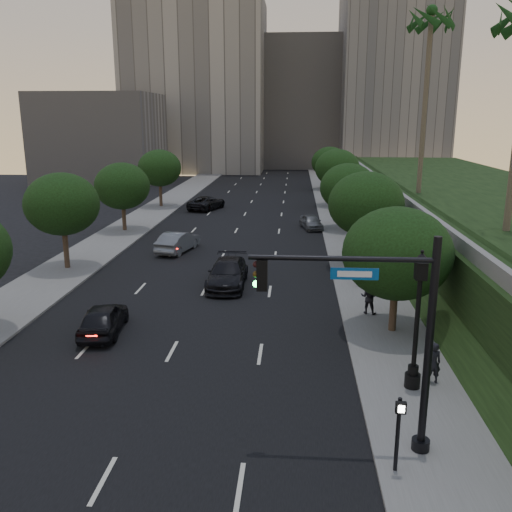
# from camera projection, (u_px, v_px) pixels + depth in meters

# --- Properties ---
(ground) EXTENTS (160.00, 160.00, 0.00)m
(ground) POSITION_uv_depth(u_px,v_px,m) (141.00, 409.00, 19.62)
(ground) COLOR black
(ground) RESTS_ON ground
(road_surface) EXTENTS (16.00, 140.00, 0.02)m
(road_surface) POSITION_uv_depth(u_px,v_px,m) (234.00, 235.00, 48.60)
(road_surface) COLOR black
(road_surface) RESTS_ON ground
(sidewalk_right) EXTENTS (4.50, 140.00, 0.15)m
(sidewalk_right) POSITION_uv_depth(u_px,v_px,m) (349.00, 236.00, 47.87)
(sidewalk_right) COLOR slate
(sidewalk_right) RESTS_ON ground
(sidewalk_left) EXTENTS (4.50, 140.00, 0.15)m
(sidewalk_left) POSITION_uv_depth(u_px,v_px,m) (122.00, 233.00, 49.30)
(sidewalk_left) COLOR slate
(sidewalk_left) RESTS_ON ground
(embankment) EXTENTS (18.00, 90.00, 4.00)m
(embankment) POSITION_uv_depth(u_px,v_px,m) (496.00, 221.00, 44.63)
(embankment) COLOR black
(embankment) RESTS_ON ground
(parapet_wall) EXTENTS (0.35, 90.00, 0.70)m
(parapet_wall) POSITION_uv_depth(u_px,v_px,m) (393.00, 191.00, 44.65)
(parapet_wall) COLOR slate
(parapet_wall) RESTS_ON embankment
(office_block_left) EXTENTS (26.00, 20.00, 32.00)m
(office_block_left) POSITION_uv_depth(u_px,v_px,m) (197.00, 87.00, 105.51)
(office_block_left) COLOR gray
(office_block_left) RESTS_ON ground
(office_block_mid) EXTENTS (22.00, 18.00, 26.00)m
(office_block_mid) POSITION_uv_depth(u_px,v_px,m) (299.00, 104.00, 114.52)
(office_block_mid) COLOR #9A948D
(office_block_mid) RESTS_ON ground
(office_block_right) EXTENTS (20.00, 22.00, 36.00)m
(office_block_right) POSITION_uv_depth(u_px,v_px,m) (392.00, 77.00, 106.22)
(office_block_right) COLOR gray
(office_block_right) RESTS_ON ground
(office_block_filler) EXTENTS (18.00, 16.00, 14.00)m
(office_block_filler) POSITION_uv_depth(u_px,v_px,m) (101.00, 138.00, 87.33)
(office_block_filler) COLOR #9A948D
(office_block_filler) RESTS_ON ground
(tree_right_a) EXTENTS (5.20, 5.20, 6.24)m
(tree_right_a) POSITION_uv_depth(u_px,v_px,m) (397.00, 253.00, 25.63)
(tree_right_a) COLOR #38281C
(tree_right_a) RESTS_ON ground
(tree_right_b) EXTENTS (5.20, 5.20, 6.74)m
(tree_right_b) POSITION_uv_depth(u_px,v_px,m) (366.00, 204.00, 37.10)
(tree_right_b) COLOR #38281C
(tree_right_b) RESTS_ON ground
(tree_right_c) EXTENTS (5.20, 5.20, 6.24)m
(tree_right_c) POSITION_uv_depth(u_px,v_px,m) (348.00, 187.00, 49.78)
(tree_right_c) COLOR #38281C
(tree_right_c) RESTS_ON ground
(tree_right_d) EXTENTS (5.20, 5.20, 6.74)m
(tree_right_d) POSITION_uv_depth(u_px,v_px,m) (337.00, 168.00, 63.18)
(tree_right_d) COLOR #38281C
(tree_right_d) RESTS_ON ground
(tree_right_e) EXTENTS (5.20, 5.20, 6.24)m
(tree_right_e) POSITION_uv_depth(u_px,v_px,m) (330.00, 162.00, 77.80)
(tree_right_e) COLOR #38281C
(tree_right_e) RESTS_ON ground
(tree_left_b) EXTENTS (5.00, 5.00, 6.71)m
(tree_left_b) POSITION_uv_depth(u_px,v_px,m) (62.00, 204.00, 36.59)
(tree_left_b) COLOR #38281C
(tree_left_b) RESTS_ON ground
(tree_left_c) EXTENTS (5.00, 5.00, 6.34)m
(tree_left_c) POSITION_uv_depth(u_px,v_px,m) (122.00, 186.00, 49.25)
(tree_left_c) COLOR #38281C
(tree_left_c) RESTS_ON ground
(tree_left_d) EXTENTS (5.00, 5.00, 6.71)m
(tree_left_d) POSITION_uv_depth(u_px,v_px,m) (160.00, 168.00, 62.68)
(tree_left_d) COLOR #38281C
(tree_left_d) RESTS_ON ground
(palm_far) EXTENTS (3.20, 3.20, 15.50)m
(palm_far) POSITION_uv_depth(u_px,v_px,m) (431.00, 22.00, 43.10)
(palm_far) COLOR #4C4233
(palm_far) RESTS_ON embankment
(traffic_signal_mast) EXTENTS (5.68, 0.56, 7.00)m
(traffic_signal_mast) POSITION_uv_depth(u_px,v_px,m) (392.00, 344.00, 16.22)
(traffic_signal_mast) COLOR black
(traffic_signal_mast) RESTS_ON ground
(street_lamp) EXTENTS (0.64, 0.64, 5.62)m
(street_lamp) POSITION_uv_depth(u_px,v_px,m) (417.00, 327.00, 20.34)
(street_lamp) COLOR black
(street_lamp) RESTS_ON ground
(pedestrian_signal) EXTENTS (0.30, 0.33, 2.50)m
(pedestrian_signal) POSITION_uv_depth(u_px,v_px,m) (398.00, 428.00, 15.62)
(pedestrian_signal) COLOR black
(pedestrian_signal) RESTS_ON ground
(sedan_near_left) EXTENTS (2.23, 4.60, 1.51)m
(sedan_near_left) POSITION_uv_depth(u_px,v_px,m) (103.00, 319.00, 26.39)
(sedan_near_left) COLOR black
(sedan_near_left) RESTS_ON ground
(sedan_mid_left) EXTENTS (2.80, 5.18, 1.62)m
(sedan_mid_left) POSITION_uv_depth(u_px,v_px,m) (178.00, 242.00, 42.47)
(sedan_mid_left) COLOR slate
(sedan_mid_left) RESTS_ON ground
(sedan_far_left) EXTENTS (4.20, 6.16, 1.56)m
(sedan_far_left) POSITION_uv_depth(u_px,v_px,m) (207.00, 203.00, 61.99)
(sedan_far_left) COLOR black
(sedan_far_left) RESTS_ON ground
(sedan_near_right) EXTENTS (2.32, 5.65, 1.63)m
(sedan_near_right) POSITION_uv_depth(u_px,v_px,m) (228.00, 273.00, 33.81)
(sedan_near_right) COLOR black
(sedan_near_right) RESTS_ON ground
(sedan_far_right) EXTENTS (2.49, 4.26, 1.36)m
(sedan_far_right) POSITION_uv_depth(u_px,v_px,m) (311.00, 222.00, 51.20)
(sedan_far_right) COLOR slate
(sedan_far_right) RESTS_ON ground
(pedestrian_a) EXTENTS (0.64, 0.44, 1.68)m
(pedestrian_a) POSITION_uv_depth(u_px,v_px,m) (433.00, 363.00, 21.10)
(pedestrian_a) COLOR black
(pedestrian_a) RESTS_ON sidewalk_right
(pedestrian_b) EXTENTS (1.07, 0.96, 1.82)m
(pedestrian_b) POSITION_uv_depth(u_px,v_px,m) (369.00, 297.00, 28.61)
(pedestrian_b) COLOR black
(pedestrian_b) RESTS_ON sidewalk_right
(pedestrian_c) EXTENTS (1.05, 0.55, 1.71)m
(pedestrian_c) POSITION_uv_depth(u_px,v_px,m) (362.00, 273.00, 33.29)
(pedestrian_c) COLOR black
(pedestrian_c) RESTS_ON sidewalk_right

